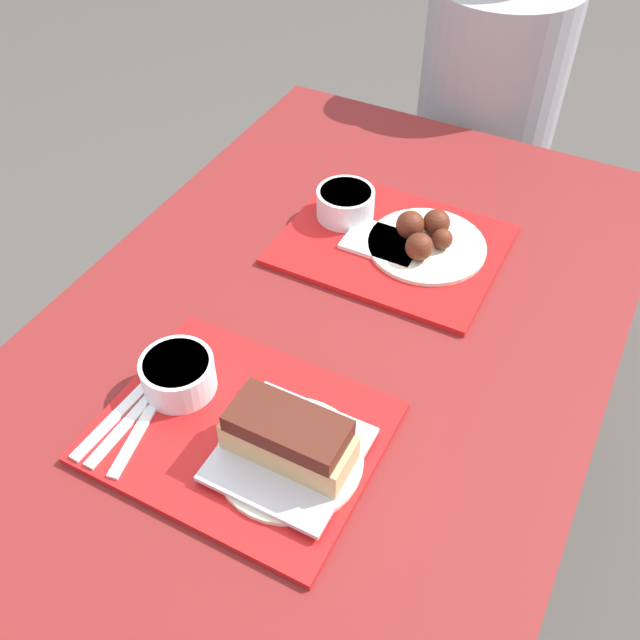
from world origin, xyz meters
The scene contains 15 objects.
ground_plane centered at (0.00, 0.00, 0.00)m, with size 12.00×12.00×0.00m, color #4C4742.
picnic_table centered at (0.00, 0.00, 0.63)m, with size 0.88×1.43×0.72m.
picnic_bench_far centered at (0.00, 0.93, 0.39)m, with size 0.84×0.28×0.46m.
tray_near centered at (-0.01, -0.23, 0.73)m, with size 0.39×0.31×0.01m.
tray_far centered at (0.01, 0.25, 0.73)m, with size 0.39×0.31×0.01m.
bowl_coleslaw_near centered at (-0.13, -0.20, 0.77)m, with size 0.11×0.11×0.05m.
brisket_sandwich_plate centered at (0.07, -0.24, 0.77)m, with size 0.20×0.20×0.09m.
plastic_fork_near centered at (-0.16, -0.29, 0.74)m, with size 0.02×0.17×0.00m.
plastic_knife_near centered at (-0.14, -0.29, 0.74)m, with size 0.05×0.17×0.00m.
plastic_spoon_near centered at (-0.18, -0.29, 0.74)m, with size 0.02×0.17×0.00m.
condiment_packet centered at (-0.03, -0.16, 0.74)m, with size 0.04×0.03×0.01m.
bowl_coleslaw_far centered at (-0.10, 0.29, 0.77)m, with size 0.11×0.11×0.05m.
wings_plate_far centered at (0.07, 0.27, 0.76)m, with size 0.21×0.21×0.06m.
napkin_far centered at (0.00, 0.24, 0.74)m, with size 0.14×0.10×0.01m.
person_seated_across centered at (-0.02, 0.93, 0.74)m, with size 0.35×0.35×0.69m.
Camera 1 is at (0.36, -0.71, 1.56)m, focal length 40.00 mm.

